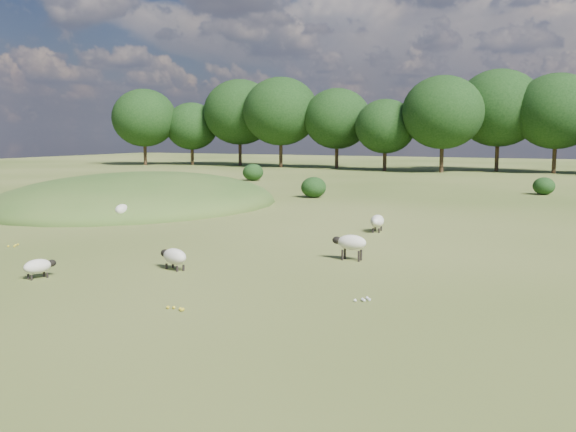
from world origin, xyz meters
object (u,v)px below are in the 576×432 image
object	(u,v)px
sheep_0	(377,221)
sheep_5	(351,242)
sheep_1	(122,210)
sheep_2	(38,266)
sheep_3	(174,256)

from	to	relation	value
sheep_0	sheep_5	distance (m)	6.72
sheep_1	sheep_2	bearing A→B (deg)	-173.41
sheep_0	sheep_2	size ratio (longest dim) A/B	1.26
sheep_3	sheep_5	distance (m)	6.08
sheep_2	sheep_5	distance (m)	10.18
sheep_0	sheep_5	size ratio (longest dim) A/B	1.10
sheep_2	sheep_3	distance (m)	4.10
sheep_2	sheep_5	world-z (taller)	sheep_5
sheep_2	sheep_0	bearing A→B (deg)	-8.64
sheep_0	sheep_2	xyz separation A→B (m)	(-6.50, -13.34, -0.11)
sheep_0	sheep_1	bearing A→B (deg)	-86.35
sheep_2	sheep_3	bearing A→B (deg)	-29.65
sheep_2	sheep_1	bearing A→B (deg)	45.27
sheep_0	sheep_2	world-z (taller)	sheep_0
sheep_2	sheep_3	size ratio (longest dim) A/B	0.85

